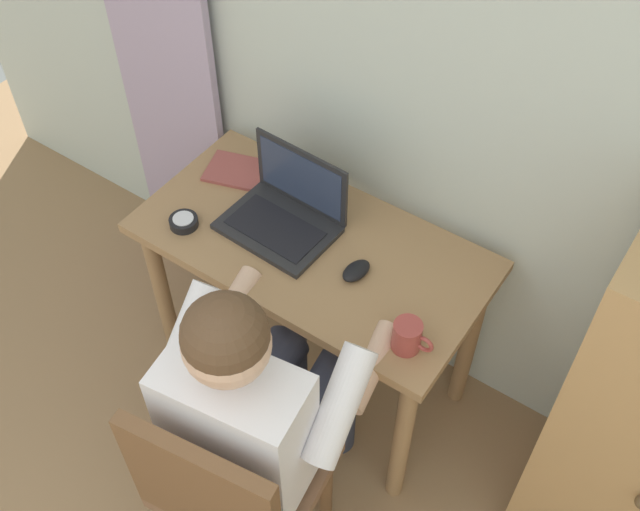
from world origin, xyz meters
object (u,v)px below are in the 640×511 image
at_px(desk_clock, 184,222).
at_px(chair, 232,486).
at_px(laptop, 286,211).
at_px(computer_mouse, 356,271).
at_px(coffee_mug, 408,336).
at_px(desk, 312,269).
at_px(person_seated, 263,397).
at_px(notebook_pad, 239,171).

bearing_deg(desk_clock, chair, -41.55).
relative_size(chair, laptop, 2.55).
bearing_deg(laptop, desk_clock, -143.28).
xyz_separation_m(computer_mouse, coffee_mug, (0.25, -0.14, 0.03)).
xyz_separation_m(chair, desk_clock, (-0.58, 0.51, 0.24)).
distance_m(computer_mouse, desk_clock, 0.56).
relative_size(desk, chair, 1.21).
distance_m(desk, person_seated, 0.53).
xyz_separation_m(person_seated, computer_mouse, (-0.01, 0.46, 0.06)).
bearing_deg(notebook_pad, computer_mouse, -32.53).
xyz_separation_m(notebook_pad, coffee_mug, (0.81, -0.29, 0.04)).
height_order(person_seated, laptop, person_seated).
bearing_deg(chair, desk, 107.21).
xyz_separation_m(desk, notebook_pad, (-0.38, 0.12, 0.13)).
distance_m(computer_mouse, coffee_mug, 0.29).
bearing_deg(chair, desk_clock, 138.45).
bearing_deg(chair, laptop, 114.81).
xyz_separation_m(desk_clock, coffee_mug, (0.80, -0.00, 0.03)).
relative_size(person_seated, laptop, 3.45).
xyz_separation_m(desk, laptop, (-0.11, 0.03, 0.18)).
bearing_deg(chair, person_seated, 97.17).
bearing_deg(desk_clock, person_seated, -30.72).
distance_m(person_seated, coffee_mug, 0.42).
xyz_separation_m(chair, person_seated, (-0.02, 0.18, 0.18)).
bearing_deg(desk, coffee_mug, -21.10).
xyz_separation_m(laptop, desk_clock, (-0.25, -0.19, -0.04)).
relative_size(laptop, computer_mouse, 3.51).
relative_size(person_seated, coffee_mug, 10.10).
distance_m(desk, chair, 0.71).
distance_m(computer_mouse, notebook_pad, 0.58).
xyz_separation_m(chair, computer_mouse, (-0.03, 0.65, 0.24)).
bearing_deg(notebook_pad, person_seated, -64.95).
height_order(notebook_pad, coffee_mug, coffee_mug).
bearing_deg(laptop, chair, -65.19).
xyz_separation_m(laptop, computer_mouse, (0.29, -0.05, -0.04)).
height_order(computer_mouse, coffee_mug, coffee_mug).
bearing_deg(desk_clock, desk, 23.90).
height_order(chair, desk_clock, chair).
xyz_separation_m(chair, notebook_pad, (-0.59, 0.80, 0.23)).
height_order(person_seated, computer_mouse, person_seated).
xyz_separation_m(desk, chair, (0.21, -0.67, -0.10)).
height_order(desk, coffee_mug, coffee_mug).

